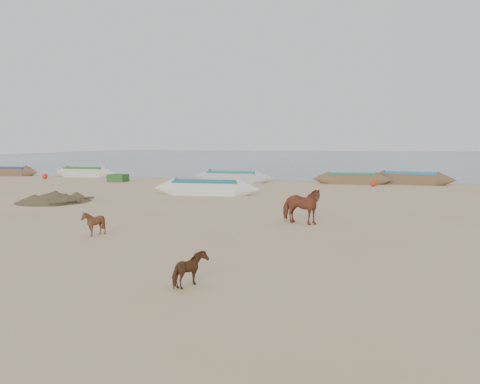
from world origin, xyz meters
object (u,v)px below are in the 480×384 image
cow_adult (301,206)px  near_canoe (206,188)px  calf_front (94,223)px  calf_right (191,270)px

cow_adult → near_canoe: bearing=54.4°
calf_front → calf_right: size_ratio=1.15×
cow_adult → calf_right: 8.81m
cow_adult → calf_front: bearing=137.9°
cow_adult → calf_right: (-1.47, -8.68, -0.34)m
near_canoe → calf_front: bearing=-94.6°
calf_right → calf_front: bearing=45.9°
near_canoe → cow_adult: bearing=-57.2°
calf_right → near_canoe: 18.27m
calf_front → near_canoe: bearing=148.5°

